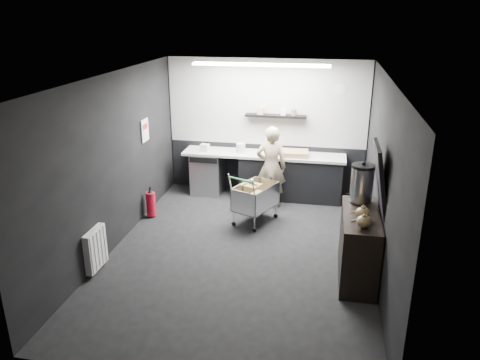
# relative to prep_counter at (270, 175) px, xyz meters

# --- Properties ---
(floor) EXTENTS (5.50, 5.50, 0.00)m
(floor) POSITION_rel_prep_counter_xyz_m (-0.14, -2.42, -0.46)
(floor) COLOR black
(floor) RESTS_ON ground
(ceiling) EXTENTS (5.50, 5.50, 0.00)m
(ceiling) POSITION_rel_prep_counter_xyz_m (-0.14, -2.42, 2.24)
(ceiling) COLOR white
(ceiling) RESTS_ON wall_back
(wall_back) EXTENTS (5.50, 0.00, 5.50)m
(wall_back) POSITION_rel_prep_counter_xyz_m (-0.14, 0.33, 0.89)
(wall_back) COLOR black
(wall_back) RESTS_ON floor
(wall_front) EXTENTS (5.50, 0.00, 5.50)m
(wall_front) POSITION_rel_prep_counter_xyz_m (-0.14, -5.17, 0.89)
(wall_front) COLOR black
(wall_front) RESTS_ON floor
(wall_left) EXTENTS (0.00, 5.50, 5.50)m
(wall_left) POSITION_rel_prep_counter_xyz_m (-2.14, -2.42, 0.89)
(wall_left) COLOR black
(wall_left) RESTS_ON floor
(wall_right) EXTENTS (0.00, 5.50, 5.50)m
(wall_right) POSITION_rel_prep_counter_xyz_m (1.86, -2.42, 0.89)
(wall_right) COLOR black
(wall_right) RESTS_ON floor
(kitchen_wall_panel) EXTENTS (3.95, 0.02, 1.70)m
(kitchen_wall_panel) POSITION_rel_prep_counter_xyz_m (-0.14, 0.31, 1.39)
(kitchen_wall_panel) COLOR #AFAEAA
(kitchen_wall_panel) RESTS_ON wall_back
(dado_panel) EXTENTS (3.95, 0.02, 1.00)m
(dado_panel) POSITION_rel_prep_counter_xyz_m (-0.14, 0.31, 0.04)
(dado_panel) COLOR black
(dado_panel) RESTS_ON wall_back
(floating_shelf) EXTENTS (1.20, 0.22, 0.04)m
(floating_shelf) POSITION_rel_prep_counter_xyz_m (0.06, 0.20, 1.16)
(floating_shelf) COLOR black
(floating_shelf) RESTS_ON wall_back
(wall_clock) EXTENTS (0.20, 0.03, 0.20)m
(wall_clock) POSITION_rel_prep_counter_xyz_m (1.26, 0.30, 1.69)
(wall_clock) COLOR silver
(wall_clock) RESTS_ON wall_back
(poster) EXTENTS (0.02, 0.30, 0.40)m
(poster) POSITION_rel_prep_counter_xyz_m (-2.12, -1.12, 1.09)
(poster) COLOR white
(poster) RESTS_ON wall_left
(poster_red_band) EXTENTS (0.02, 0.22, 0.10)m
(poster_red_band) POSITION_rel_prep_counter_xyz_m (-2.11, -1.12, 1.16)
(poster_red_band) COLOR #B42816
(poster_red_band) RESTS_ON poster
(radiator) EXTENTS (0.10, 0.50, 0.60)m
(radiator) POSITION_rel_prep_counter_xyz_m (-2.08, -3.32, -0.11)
(radiator) COLOR silver
(radiator) RESTS_ON wall_left
(ceiling_strip) EXTENTS (2.40, 0.20, 0.04)m
(ceiling_strip) POSITION_rel_prep_counter_xyz_m (-0.14, -0.57, 2.21)
(ceiling_strip) COLOR white
(ceiling_strip) RESTS_ON ceiling
(prep_counter) EXTENTS (3.20, 0.61, 0.90)m
(prep_counter) POSITION_rel_prep_counter_xyz_m (0.00, 0.00, 0.00)
(prep_counter) COLOR black
(prep_counter) RESTS_ON floor
(person) EXTENTS (0.59, 0.40, 1.56)m
(person) POSITION_rel_prep_counter_xyz_m (0.08, -0.45, 0.32)
(person) COLOR beige
(person) RESTS_ON floor
(shopping_cart) EXTENTS (0.83, 1.06, 0.95)m
(shopping_cart) POSITION_rel_prep_counter_xyz_m (-0.10, -1.25, -0.01)
(shopping_cart) COLOR silver
(shopping_cart) RESTS_ON floor
(sideboard) EXTENTS (0.55, 1.29, 1.94)m
(sideboard) POSITION_rel_prep_counter_xyz_m (1.61, -2.75, 0.15)
(sideboard) COLOR black
(sideboard) RESTS_ON floor
(fire_extinguisher) EXTENTS (0.17, 0.17, 0.55)m
(fire_extinguisher) POSITION_rel_prep_counter_xyz_m (-1.99, -1.39, -0.19)
(fire_extinguisher) COLOR red
(fire_extinguisher) RESTS_ON floor
(cardboard_box) EXTENTS (0.52, 0.41, 0.10)m
(cardboard_box) POSITION_rel_prep_counter_xyz_m (0.48, -0.05, 0.49)
(cardboard_box) COLOR tan
(cardboard_box) RESTS_ON prep_counter
(pink_tub) EXTENTS (0.18, 0.18, 0.18)m
(pink_tub) POSITION_rel_prep_counter_xyz_m (-0.59, 0.00, 0.53)
(pink_tub) COLOR beige
(pink_tub) RESTS_ON prep_counter
(white_container) EXTENTS (0.18, 0.15, 0.14)m
(white_container) POSITION_rel_prep_counter_xyz_m (-1.31, -0.05, 0.51)
(white_container) COLOR silver
(white_container) RESTS_ON prep_counter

